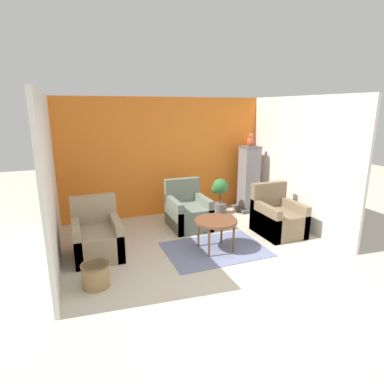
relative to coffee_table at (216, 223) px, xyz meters
The scene contains 13 objects.
ground_plane 1.17m from the coffee_table, 101.16° to the right, with size 20.00×20.00×0.00m, color beige.
wall_back_accent 2.35m from the coffee_table, 95.33° to the left, with size 4.62×0.06×2.56m.
wall_left 2.67m from the coffee_table, 167.15° to the left, with size 0.06×3.22×2.56m.
wall_right 2.29m from the coffee_table, 15.29° to the left, with size 0.06×3.22×2.56m.
area_rug 0.48m from the coffee_table, 97.13° to the right, with size 1.67×1.21×0.01m.
coffee_table is the anchor object (origin of this frame).
armchair_left 1.96m from the coffee_table, 164.55° to the left, with size 0.74×0.87×0.93m.
armchair_right 1.44m from the coffee_table, ahead, with size 0.74×0.87×0.93m.
armchair_middle 1.21m from the coffee_table, 92.49° to the left, with size 0.74×0.87×0.93m.
birdcage 2.39m from the coffee_table, 46.08° to the left, with size 0.57×0.57×1.50m.
parrot 2.64m from the coffee_table, 46.12° to the left, with size 0.14×0.25×0.30m.
potted_plant 1.93m from the coffee_table, 61.73° to the left, with size 0.38×0.35×0.81m.
wicker_basket 2.07m from the coffee_table, 167.06° to the right, with size 0.38×0.38×0.33m.
Camera 1 is at (-1.99, -3.49, 2.35)m, focal length 30.00 mm.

